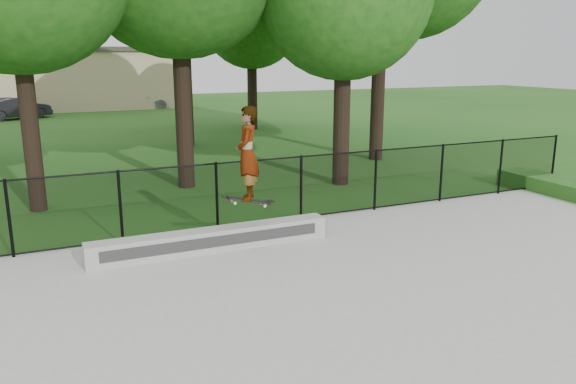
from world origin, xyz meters
name	(u,v)px	position (x,y,z in m)	size (l,w,h in m)	color
ground	(486,334)	(0.00, 0.00, 0.00)	(100.00, 100.00, 0.00)	#1E5818
concrete_slab	(486,332)	(0.00, 0.00, 0.03)	(14.00, 12.00, 0.06)	#A7A6A1
grind_ledge	(212,240)	(-2.48, 4.70, 0.28)	(4.72, 0.40, 0.43)	#9FA09B
car_b	(16,108)	(-6.29, 32.24, 0.64)	(1.36, 3.54, 1.29)	black
car_c	(140,100)	(1.68, 35.85, 0.61)	(1.72, 3.88, 1.23)	#A5ACBB
skater_airborne	(247,155)	(-1.83, 4.42, 1.94)	(0.82, 0.76, 1.95)	black
chainlink_fence	(301,188)	(0.00, 5.90, 0.81)	(16.06, 0.06, 1.50)	black
distant_building	(81,78)	(-2.00, 38.00, 2.16)	(12.40, 6.40, 4.30)	tan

